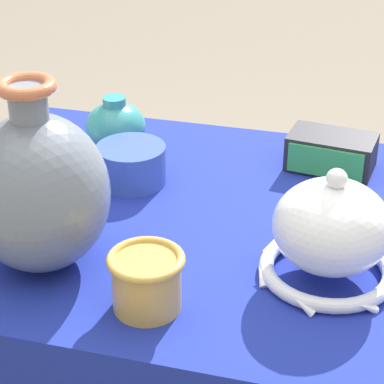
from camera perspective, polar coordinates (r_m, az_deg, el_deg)
display_table at (r=1.29m, az=0.55°, el=-5.42°), size 0.96×0.74×0.73m
vase_tall_bulbous at (r=1.10m, az=-11.66°, el=0.08°), size 0.21×0.21×0.29m
vase_dome_bell at (r=1.09m, az=10.53°, el=-3.18°), size 0.21×0.22×0.18m
mosaic_tile_box at (r=1.42m, az=10.55°, el=3.00°), size 0.17×0.12×0.07m
jar_round_teal at (r=1.47m, az=-5.84°, el=5.03°), size 0.12×0.12×0.11m
cup_wide_ivory at (r=1.40m, az=-11.04°, el=3.01°), size 0.12×0.12×0.08m
pot_squat_cobalt at (r=1.35m, az=-4.64°, el=2.12°), size 0.13×0.13×0.07m
cup_wide_ochre at (r=1.03m, az=-3.48°, el=-6.68°), size 0.11×0.11×0.08m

